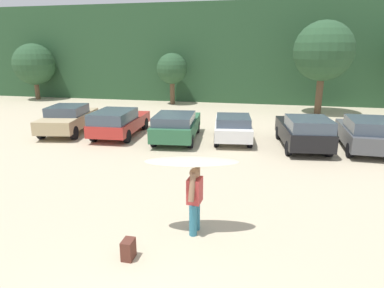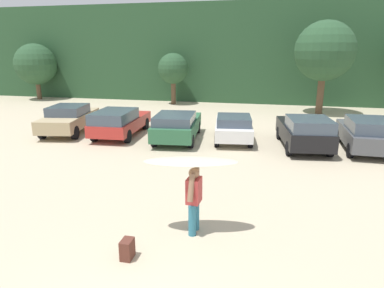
% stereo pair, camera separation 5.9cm
% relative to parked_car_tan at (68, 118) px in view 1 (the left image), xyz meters
% --- Properties ---
extents(hillside_ridge, '(108.00, 12.00, 8.22)m').
position_rel_parked_car_tan_xyz_m(hillside_ridge, '(8.80, 18.49, 3.32)').
color(hillside_ridge, '#284C2D').
rests_on(hillside_ridge, ground_plane).
extents(tree_center_right, '(3.65, 3.65, 4.98)m').
position_rel_parked_car_tan_xyz_m(tree_center_right, '(-10.05, 11.09, 2.35)').
color(tree_center_right, brown).
rests_on(tree_center_right, ground_plane).
extents(tree_far_left, '(2.49, 2.49, 4.17)m').
position_rel_parked_car_tan_xyz_m(tree_far_left, '(2.86, 11.01, 2.10)').
color(tree_far_left, brown).
rests_on(tree_far_left, ground_plane).
extents(tree_center, '(4.07, 4.07, 6.37)m').
position_rel_parked_car_tan_xyz_m(tree_center, '(14.20, 8.98, 3.52)').
color(tree_center, brown).
rests_on(tree_center, ground_plane).
extents(parked_car_tan, '(2.62, 4.74, 1.50)m').
position_rel_parked_car_tan_xyz_m(parked_car_tan, '(0.00, 0.00, 0.00)').
color(parked_car_tan, tan).
rests_on(parked_car_tan, ground_plane).
extents(parked_car_red, '(2.16, 4.62, 1.47)m').
position_rel_parked_car_tan_xyz_m(parked_car_red, '(3.04, -0.19, -0.00)').
color(parked_car_red, '#B72D28').
rests_on(parked_car_red, ground_plane).
extents(parked_car_forest_green, '(2.37, 4.65, 1.43)m').
position_rel_parked_car_tan_xyz_m(parked_car_forest_green, '(6.22, -0.32, -0.02)').
color(parked_car_forest_green, '#2D6642').
rests_on(parked_car_forest_green, ground_plane).
extents(parked_car_white, '(2.20, 4.10, 1.33)m').
position_rel_parked_car_tan_xyz_m(parked_car_white, '(8.99, 0.19, -0.07)').
color(parked_car_white, white).
rests_on(parked_car_white, ground_plane).
extents(parked_car_black, '(2.40, 4.47, 1.57)m').
position_rel_parked_car_tan_xyz_m(parked_car_black, '(12.31, -0.48, 0.03)').
color(parked_car_black, black).
rests_on(parked_car_black, ground_plane).
extents(parked_car_dark_gray, '(1.98, 4.14, 1.54)m').
position_rel_parked_car_tan_xyz_m(parked_car_dark_gray, '(15.00, -0.30, 0.02)').
color(parked_car_dark_gray, '#4C4F54').
rests_on(parked_car_dark_gray, ground_plane).
extents(person_adult, '(0.34, 0.71, 1.71)m').
position_rel_parked_car_tan_xyz_m(person_adult, '(8.95, -8.88, 0.17)').
color(person_adult, teal).
rests_on(person_adult, ground_plane).
extents(surfboard_cream, '(2.35, 1.05, 0.12)m').
position_rel_parked_car_tan_xyz_m(surfboard_cream, '(8.87, -8.86, 1.07)').
color(surfboard_cream, beige).
extents(backpack_dropped, '(0.24, 0.34, 0.45)m').
position_rel_parked_car_tan_xyz_m(backpack_dropped, '(7.77, -10.28, -0.56)').
color(backpack_dropped, '#592D23').
rests_on(backpack_dropped, ground_plane).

